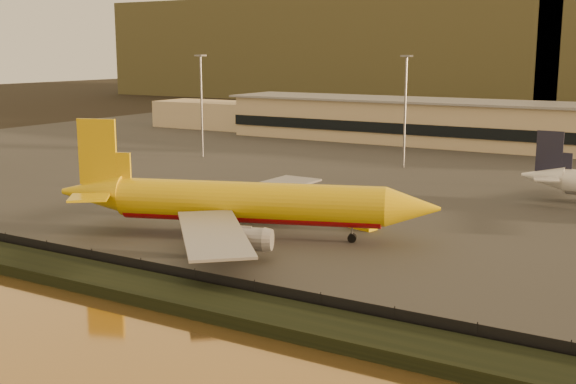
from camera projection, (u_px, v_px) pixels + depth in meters
name	position (u px, v px, depth m)	size (l,w,h in m)	color
ground	(245.00, 260.00, 93.30)	(900.00, 900.00, 0.00)	black
embankment	(158.00, 292.00, 78.81)	(320.00, 7.00, 1.40)	black
tarmac	(466.00, 163.00, 173.53)	(320.00, 220.00, 0.20)	#2D2D2D
perimeter_fence	(181.00, 277.00, 82.07)	(300.00, 0.05, 2.20)	black
terminal_building	(449.00, 123.00, 205.40)	(202.00, 25.00, 12.60)	#C4AE88
apron_light_masts	(512.00, 105.00, 146.14)	(152.20, 12.20, 25.40)	slate
distant_hills	(568.00, 41.00, 384.80)	(470.00, 160.00, 70.00)	brown
dhl_cargo_jet	(243.00, 203.00, 102.99)	(54.10, 51.40, 16.65)	#E4BB0C
gse_vehicle_yellow	(361.00, 222.00, 108.60)	(4.60, 2.07, 2.07)	#E4BB0C
gse_vehicle_white	(308.00, 192.00, 132.65)	(3.98, 1.79, 1.79)	silver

